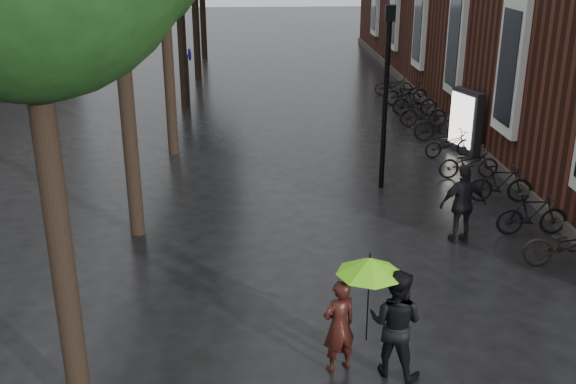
{
  "coord_description": "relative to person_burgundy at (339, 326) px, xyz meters",
  "views": [
    {
      "loc": [
        -1.52,
        -7.0,
        6.22
      ],
      "look_at": [
        -0.78,
        5.93,
        1.32
      ],
      "focal_mm": 42.0,
      "sensor_mm": 36.0,
      "label": 1
    }
  ],
  "objects": [
    {
      "name": "lamp_post",
      "position": [
        2.17,
        7.96,
        2.1
      ],
      "size": [
        0.24,
        0.24,
        4.7
      ],
      "rotation": [
        0.0,
        0.0,
        0.38
      ],
      "color": "black",
      "rests_on": "ground"
    },
    {
      "name": "person_burgundy",
      "position": [
        0.0,
        0.0,
        0.0
      ],
      "size": [
        0.65,
        0.56,
        1.52
      ],
      "primitive_type": "imported",
      "rotation": [
        0.0,
        0.0,
        3.56
      ],
      "color": "black",
      "rests_on": "ground"
    },
    {
      "name": "lime_umbrella",
      "position": [
        0.42,
        -0.0,
        1.0
      ],
      "size": [
        0.99,
        0.99,
        1.47
      ],
      "rotation": [
        0.0,
        0.0,
        0.36
      ],
      "color": "black",
      "rests_on": "ground"
    },
    {
      "name": "ad_lightbox",
      "position": [
        5.28,
        10.91,
        0.22
      ],
      "size": [
        0.3,
        1.29,
        1.95
      ],
      "rotation": [
        0.0,
        0.0,
        0.33
      ],
      "color": "black",
      "rests_on": "ground"
    },
    {
      "name": "cycle_sign",
      "position": [
        -3.5,
        16.42,
        0.84
      ],
      "size": [
        0.13,
        0.44,
        2.42
      ],
      "rotation": [
        0.0,
        0.0,
        0.3
      ],
      "color": "#262628",
      "rests_on": "ground"
    },
    {
      "name": "parked_bicycles",
      "position": [
        4.86,
        11.19,
        -0.29
      ],
      "size": [
        2.11,
        16.67,
        1.05
      ],
      "color": "black",
      "rests_on": "ground"
    },
    {
      "name": "pedestrian_walking",
      "position": [
        3.25,
        4.47,
        0.12
      ],
      "size": [
        1.07,
        0.53,
        1.75
      ],
      "primitive_type": "imported",
      "rotation": [
        0.0,
        0.0,
        3.25
      ],
      "color": "black",
      "rests_on": "ground"
    },
    {
      "name": "person_black",
      "position": [
        0.83,
        -0.13,
        0.1
      ],
      "size": [
        1.05,
        0.98,
        1.73
      ],
      "primitive_type": "imported",
      "rotation": [
        0.0,
        0.0,
        2.64
      ],
      "color": "black",
      "rests_on": "ground"
    }
  ]
}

